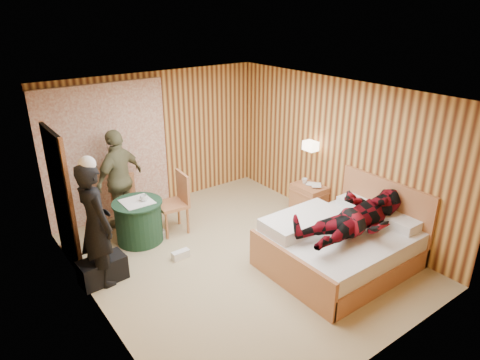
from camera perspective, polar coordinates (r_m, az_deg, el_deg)
floor at (r=6.65m, az=-0.41°, el=-10.24°), size 4.20×5.00×0.01m
ceiling at (r=5.70m, az=-0.48°, el=11.42°), size 4.20×5.00×0.01m
wall_back at (r=8.10m, az=-10.96°, el=5.26°), size 4.20×0.02×2.50m
wall_left at (r=5.23m, az=-19.47°, el=-5.54°), size 0.02×5.00×2.50m
wall_right at (r=7.41m, az=12.82°, el=3.49°), size 0.02×5.00×2.50m
curtain at (r=7.70m, az=-17.38°, el=3.33°), size 2.20×0.08×2.40m
doorway at (r=6.57m, az=-22.72°, el=-2.38°), size 0.06×0.90×2.05m
wall_lamp at (r=7.56m, az=9.41°, el=4.52°), size 0.26×0.24×0.16m
bed at (r=6.50m, az=13.26°, el=-8.38°), size 2.07×1.64×1.12m
nightstand at (r=7.84m, az=9.14°, el=-2.63°), size 0.45×0.60×0.58m
round_table at (r=7.10m, az=-13.33°, el=-5.34°), size 0.79×0.79×0.70m
chair_far at (r=7.56m, az=-15.23°, el=-2.19°), size 0.53×0.53×0.93m
chair_near at (r=7.18m, az=-8.44°, el=-2.42°), size 0.51×0.51×1.03m
duffel_bag at (r=6.34m, az=-17.83°, el=-11.35°), size 0.64×0.37×0.35m
sneaker_left at (r=6.66m, az=-7.92°, el=-9.82°), size 0.27×0.11×0.12m
sneaker_right at (r=7.21m, az=-11.15°, el=-7.25°), size 0.31×0.15×0.13m
woman_standing at (r=6.00m, az=-18.67°, el=-5.66°), size 0.51×0.70×1.76m
man_at_table at (r=7.45m, az=-15.75°, el=0.11°), size 1.09×0.81×1.72m
man_on_bed at (r=6.08m, az=15.61°, el=-3.72°), size 0.86×0.67×1.77m
book_lower at (r=7.69m, az=9.53°, el=-0.79°), size 0.26×0.28×0.02m
book_upper at (r=7.68m, az=9.54°, el=-0.65°), size 0.27×0.28×0.02m
cup_nightstand at (r=7.79m, az=8.61°, el=-0.13°), size 0.10×0.10×0.09m
cup_table at (r=6.92m, az=-12.70°, el=-2.36°), size 0.15×0.15×0.10m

